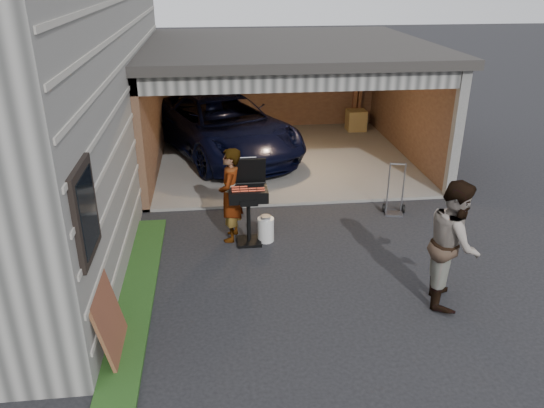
{
  "coord_description": "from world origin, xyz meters",
  "views": [
    {
      "loc": [
        -1.0,
        -6.36,
        4.49
      ],
      "look_at": [
        -0.16,
        1.07,
        1.15
      ],
      "focal_mm": 35.0,
      "sensor_mm": 36.0,
      "label": 1
    }
  ],
  "objects": [
    {
      "name": "plywood_panel",
      "position": [
        -2.4,
        -0.77,
        0.5
      ],
      "size": [
        0.25,
        0.92,
        1.01
      ],
      "primitive_type": "cube",
      "rotation": [
        0.0,
        -0.21,
        0.0
      ],
      "color": "brown",
      "rests_on": "ground"
    },
    {
      "name": "minivan",
      "position": [
        -0.79,
        6.9,
        0.75
      ],
      "size": [
        4.37,
        5.91,
        1.49
      ],
      "primitive_type": "imported",
      "rotation": [
        0.0,
        0.0,
        0.4
      ],
      "color": "black",
      "rests_on": "ground"
    },
    {
      "name": "bbq_grill",
      "position": [
        -0.47,
        2.04,
        0.89
      ],
      "size": [
        0.67,
        0.59,
        1.49
      ],
      "color": "black",
      "rests_on": "ground"
    },
    {
      "name": "propane_tank",
      "position": [
        -0.16,
        2.04,
        0.22
      ],
      "size": [
        0.37,
        0.37,
        0.44
      ],
      "primitive_type": "cylinder",
      "rotation": [
        0.0,
        0.0,
        -0.33
      ],
      "color": "silver",
      "rests_on": "ground"
    },
    {
      "name": "ground",
      "position": [
        0.0,
        0.0,
        0.0
      ],
      "size": [
        80.0,
        80.0,
        0.0
      ],
      "primitive_type": "plane",
      "color": "black",
      "rests_on": "ground"
    },
    {
      "name": "garage",
      "position": [
        0.76,
        6.79,
        1.87
      ],
      "size": [
        6.8,
        6.3,
        2.9
      ],
      "color": "#605E59",
      "rests_on": "ground"
    },
    {
      "name": "hand_truck",
      "position": [
        2.5,
        2.91,
        0.2
      ],
      "size": [
        0.46,
        0.39,
        1.05
      ],
      "rotation": [
        0.0,
        0.0,
        -0.24
      ],
      "color": "gray",
      "rests_on": "ground"
    },
    {
      "name": "woman",
      "position": [
        -0.77,
        2.2,
        0.85
      ],
      "size": [
        0.52,
        0.69,
        1.71
      ],
      "primitive_type": "imported",
      "rotation": [
        0.0,
        0.0,
        -1.77
      ],
      "color": "silver",
      "rests_on": "ground"
    },
    {
      "name": "man",
      "position": [
        2.29,
        -0.09,
        0.94
      ],
      "size": [
        0.96,
        1.09,
        1.88
      ],
      "primitive_type": "imported",
      "rotation": [
        0.0,
        0.0,
        1.26
      ],
      "color": "#431C1A",
      "rests_on": "ground"
    },
    {
      "name": "groundcover_strip",
      "position": [
        -2.25,
        -1.0,
        0.03
      ],
      "size": [
        0.5,
        8.0,
        0.06
      ],
      "primitive_type": "cube",
      "color": "#193814",
      "rests_on": "ground"
    }
  ]
}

